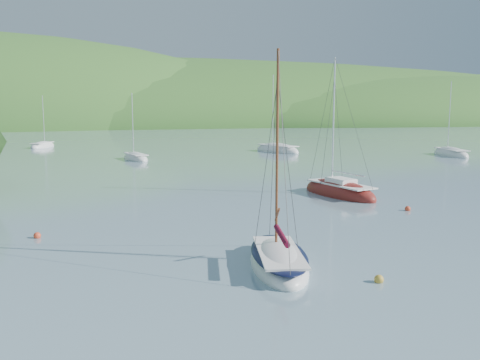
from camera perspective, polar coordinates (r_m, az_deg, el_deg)
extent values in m
plane|color=slate|center=(24.06, 5.91, -9.02)|extent=(700.00, 700.00, 0.00)
ellipsoid|color=#336B29|center=(191.95, -10.95, 6.12)|extent=(440.00, 110.00, 44.00)
ellipsoid|color=#336B29|center=(206.34, 15.16, 6.13)|extent=(240.00, 100.00, 34.00)
ellipsoid|color=white|center=(23.79, 4.13, -8.91)|extent=(3.43, 6.88, 1.61)
cube|color=white|center=(23.50, 4.19, -7.66)|extent=(2.59, 5.35, 0.10)
cylinder|color=brown|center=(23.59, 3.98, 3.17)|extent=(0.12, 0.12, 8.78)
ellipsoid|color=black|center=(23.65, 4.14, -7.81)|extent=(3.37, 6.81, 0.28)
cylinder|color=maroon|center=(22.63, 4.45, -5.91)|extent=(0.74, 3.16, 0.24)
ellipsoid|color=maroon|center=(41.86, 10.54, -1.41)|extent=(4.67, 8.13, 2.12)
cube|color=white|center=(41.63, 10.71, -0.42)|extent=(3.55, 6.32, 0.10)
cylinder|color=white|center=(42.01, 9.94, 6.22)|extent=(0.12, 0.12, 9.62)
cube|color=white|center=(41.59, 10.72, -0.10)|extent=(1.98, 2.47, 0.42)
cylinder|color=white|center=(40.92, 11.43, 0.69)|extent=(1.11, 3.58, 0.09)
ellipsoid|color=white|center=(67.38, -11.07, 2.24)|extent=(3.84, 6.60, 1.70)
cube|color=white|center=(67.20, -11.06, 2.74)|extent=(2.93, 5.13, 0.10)
cylinder|color=white|center=(67.77, -11.38, 5.92)|extent=(0.12, 0.12, 7.48)
ellipsoid|color=white|center=(76.52, 3.99, 3.13)|extent=(6.10, 8.77, 2.26)
cube|color=white|center=(76.32, 4.08, 3.71)|extent=(4.67, 6.80, 0.10)
cylinder|color=white|center=(76.95, 3.54, 7.44)|extent=(0.12, 0.12, 9.97)
ellipsoid|color=white|center=(89.45, -20.31, 3.36)|extent=(4.23, 6.51, 1.68)
cube|color=white|center=(89.29, -20.37, 3.74)|extent=(3.23, 5.05, 0.10)
cylinder|color=white|center=(89.86, -20.23, 6.10)|extent=(0.12, 0.12, 7.37)
ellipsoid|color=white|center=(76.48, 21.56, 2.54)|extent=(3.33, 7.69, 2.04)
cube|color=white|center=(76.29, 21.65, 3.07)|extent=(2.50, 5.99, 0.10)
cylinder|color=white|center=(76.96, 21.45, 6.44)|extent=(0.12, 0.12, 8.98)
sphere|color=gold|center=(22.45, 14.59, -10.23)|extent=(0.39, 0.39, 0.39)
sphere|color=#E14425|center=(37.14, 17.45, -2.95)|extent=(0.38, 0.38, 0.38)
sphere|color=#E14425|center=(30.44, -20.82, -5.58)|extent=(0.38, 0.38, 0.38)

